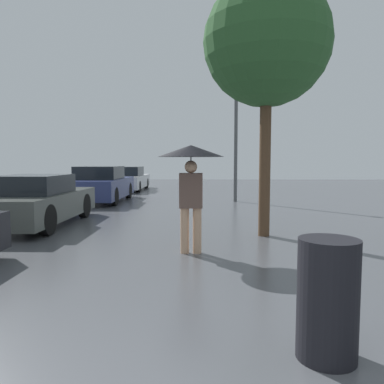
# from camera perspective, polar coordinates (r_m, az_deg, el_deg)

# --- Properties ---
(pedestrian) EXTENTS (1.08, 1.08, 1.78)m
(pedestrian) POSITION_cam_1_polar(r_m,az_deg,el_deg) (6.10, -0.17, 4.05)
(pedestrian) COLOR tan
(pedestrian) RESTS_ON ground_plane
(parked_car_second) EXTENTS (1.63, 3.99, 1.20)m
(parked_car_second) POSITION_cam_1_polar(r_m,az_deg,el_deg) (9.58, -22.57, -1.34)
(parked_car_second) COLOR #4C514C
(parked_car_second) RESTS_ON ground_plane
(parked_car_third) EXTENTS (1.73, 4.14, 1.33)m
(parked_car_third) POSITION_cam_1_polar(r_m,az_deg,el_deg) (14.43, -13.67, 1.03)
(parked_car_third) COLOR navy
(parked_car_third) RESTS_ON ground_plane
(parked_car_farthest) EXTENTS (1.78, 4.39, 1.23)m
(parked_car_farthest) POSITION_cam_1_polar(r_m,az_deg,el_deg) (19.86, -9.85, 1.92)
(parked_car_farthest) COLOR silver
(parked_car_farthest) RESTS_ON ground_plane
(tree) EXTENTS (2.51, 2.51, 5.11)m
(tree) POSITION_cam_1_polar(r_m,az_deg,el_deg) (8.04, 11.33, 21.31)
(tree) COLOR brown
(tree) RESTS_ON ground_plane
(street_lamp) EXTENTS (0.25, 0.25, 4.65)m
(street_lamp) POSITION_cam_1_polar(r_m,az_deg,el_deg) (14.18, 6.70, 9.16)
(street_lamp) COLOR #515456
(street_lamp) RESTS_ON ground_plane
(trash_bin) EXTENTS (0.46, 0.46, 0.94)m
(trash_bin) POSITION_cam_1_polar(r_m,az_deg,el_deg) (3.15, 19.96, -15.11)
(trash_bin) COLOR black
(trash_bin) RESTS_ON ground_plane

